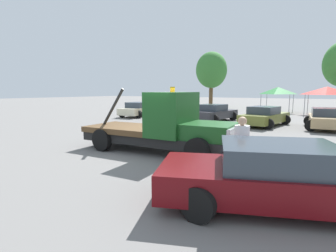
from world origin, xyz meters
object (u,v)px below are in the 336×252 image
object	(u,v)px
parked_car_orange	(173,111)
canopy_tent_green	(278,91)
tree_left	(211,70)
parked_car_cream	(139,109)
person_near_truck	(241,145)
parked_car_tan	(326,119)
foreground_car	(288,177)
tow_truck	(166,127)
parked_car_olive	(265,116)
canopy_tent_red	(327,91)
parked_car_charcoal	(214,113)

from	to	relation	value
parked_car_orange	canopy_tent_green	size ratio (longest dim) A/B	1.67
tree_left	parked_car_orange	bearing A→B (deg)	-77.75
parked_car_cream	parked_car_orange	world-z (taller)	same
person_near_truck	parked_car_tan	world-z (taller)	person_near_truck
person_near_truck	tree_left	bearing A→B (deg)	64.99
parked_car_orange	tree_left	distance (m)	17.48
parked_car_tan	canopy_tent_green	size ratio (longest dim) A/B	1.50
person_near_truck	parked_car_cream	size ratio (longest dim) A/B	0.37
foreground_car	person_near_truck	world-z (taller)	person_near_truck
tow_truck	foreground_car	size ratio (longest dim) A/B	1.11
person_near_truck	parked_car_tan	bearing A→B (deg)	33.04
foreground_car	parked_car_cream	xyz separation A→B (m)	(-14.80, 13.54, -0.00)
parked_car_orange	parked_car_olive	bearing A→B (deg)	-98.93
foreground_car	parked_car_orange	world-z (taller)	same
parked_car_cream	canopy_tent_red	distance (m)	18.40
tow_truck	parked_car_cream	size ratio (longest dim) A/B	1.35
tree_left	canopy_tent_green	bearing A→B (deg)	-24.93
parked_car_olive	parked_car_tan	distance (m)	3.62
person_near_truck	canopy_tent_green	size ratio (longest dim) A/B	0.59
canopy_tent_red	foreground_car	bearing A→B (deg)	-89.81
person_near_truck	parked_car_charcoal	size ratio (longest dim) A/B	0.38
tree_left	canopy_tent_red	bearing A→B (deg)	-21.05
canopy_tent_red	parked_car_charcoal	bearing A→B (deg)	-124.18
parked_car_cream	tree_left	world-z (taller)	tree_left
parked_car_olive	parked_car_charcoal	bearing A→B (deg)	88.55
tow_truck	parked_car_olive	world-z (taller)	tow_truck
parked_car_cream	canopy_tent_red	xyz separation A→B (m)	(14.71, 10.90, 1.75)
parked_car_cream	parked_car_charcoal	size ratio (longest dim) A/B	1.04
parked_car_orange	parked_car_charcoal	bearing A→B (deg)	-92.49
tow_truck	tree_left	world-z (taller)	tree_left
person_near_truck	canopy_tent_green	xyz separation A→B (m)	(-3.49, 24.44, 1.40)
parked_car_tan	parked_car_cream	bearing A→B (deg)	82.95
parked_car_olive	canopy_tent_green	distance (m)	12.70
person_near_truck	parked_car_cream	xyz separation A→B (m)	(-13.51, 12.52, -0.36)
tow_truck	foreground_car	bearing A→B (deg)	-34.32
tow_truck	parked_car_cream	distance (m)	14.70
parked_car_cream	parked_car_orange	bearing A→B (deg)	-95.63
parked_car_charcoal	canopy_tent_red	world-z (taller)	canopy_tent_red
foreground_car	canopy_tent_green	world-z (taller)	canopy_tent_green
parked_car_tan	tree_left	bearing A→B (deg)	35.49
canopy_tent_green	parked_car_charcoal	bearing A→B (deg)	-102.45
tow_truck	parked_car_orange	size ratio (longest dim) A/B	1.29
foreground_car	parked_car_charcoal	distance (m)	15.57
tree_left	person_near_truck	bearing A→B (deg)	-65.19
parked_car_cream	parked_car_orange	size ratio (longest dim) A/B	0.96
tow_truck	parked_car_charcoal	bearing A→B (deg)	99.15
parked_car_cream	tree_left	bearing A→B (deg)	-7.14
person_near_truck	parked_car_cream	bearing A→B (deg)	87.35
parked_car_cream	canopy_tent_green	world-z (taller)	canopy_tent_green
parked_car_charcoal	parked_car_olive	size ratio (longest dim) A/B	0.93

